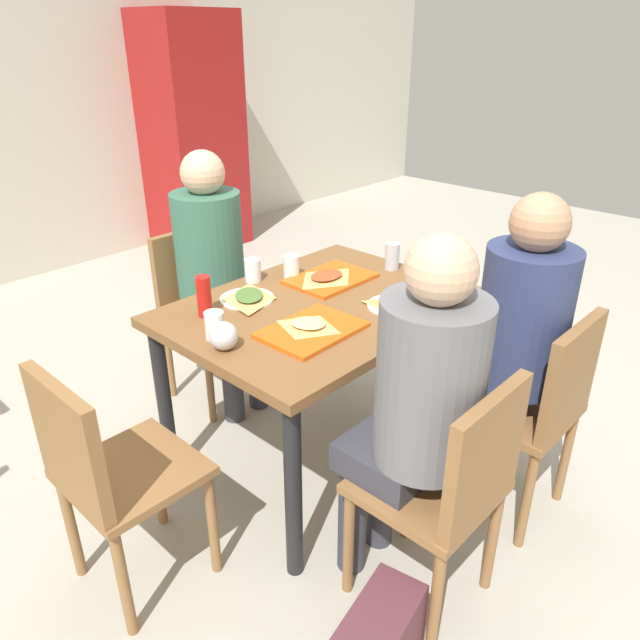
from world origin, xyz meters
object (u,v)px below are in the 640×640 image
object	(u,v)px
tray_red_far	(331,279)
pizza_slice_a	(308,325)
pizza_slice_c	(249,297)
plastic_cup_d	(291,266)
chair_near_left	(451,484)
drink_fridge	(193,135)
tray_red_near	(312,330)
condiment_bottle	(204,296)
main_table	(320,324)
person_in_brown_jacket	(512,332)
plastic_cup_c	(215,325)
plastic_cup_a	(253,270)
plastic_cup_b	(400,317)
person_far_side	(215,263)
paper_plate_near_edge	(395,306)
chair_left_end	(107,470)
person_in_red	(418,398)
pizza_slice_d	(399,304)
chair_far_side	(201,302)
chair_near_right	(538,404)
soda_can	(392,256)
paper_plate_center	(247,299)
pizza_slice_b	(326,277)
foil_bundle	(224,336)

from	to	relation	value
tray_red_far	pizza_slice_a	distance (m)	0.50
pizza_slice_c	plastic_cup_d	size ratio (longest dim) A/B	2.79
chair_near_left	drink_fridge	world-z (taller)	drink_fridge
tray_red_near	condiment_bottle	size ratio (longest dim) A/B	2.25
main_table	person_in_brown_jacket	xyz separation A→B (m)	(0.30, -0.68, 0.09)
plastic_cup_c	plastic_cup_a	bearing A→B (deg)	34.55
plastic_cup_b	plastic_cup_c	distance (m)	0.67
person_far_side	paper_plate_near_edge	size ratio (longest dim) A/B	5.79
person_far_side	plastic_cup_a	world-z (taller)	person_far_side
chair_left_end	pizza_slice_a	world-z (taller)	chair_left_end
person_in_red	paper_plate_near_edge	bearing A→B (deg)	42.88
pizza_slice_a	plastic_cup_d	xyz separation A→B (m)	(0.33, 0.42, 0.03)
tray_red_near	pizza_slice_d	distance (m)	0.40
person_in_red	person_far_side	bearing A→B (deg)	77.72
pizza_slice_d	person_in_brown_jacket	bearing A→B (deg)	-74.28
chair_near_left	condiment_bottle	bearing A→B (deg)	94.79
chair_far_side	plastic_cup_c	xyz separation A→B (m)	(-0.47, -0.75, 0.30)
plastic_cup_b	person_in_brown_jacket	bearing A→B (deg)	-49.21
chair_near_right	pizza_slice_c	world-z (taller)	chair_near_right
pizza_slice_d	soda_can	size ratio (longest dim) A/B	2.14
paper_plate_center	plastic_cup_a	world-z (taller)	plastic_cup_a
pizza_slice_d	plastic_cup_a	bearing A→B (deg)	108.19
plastic_cup_d	drink_fridge	bearing A→B (deg)	62.21
main_table	tray_red_near	xyz separation A→B (m)	(-0.21, -0.15, 0.10)
pizza_slice_c	main_table	bearing A→B (deg)	-52.07
pizza_slice_d	condiment_bottle	distance (m)	0.76
person_in_brown_jacket	condiment_bottle	bearing A→B (deg)	126.50
chair_near_left	tray_red_near	xyz separation A→B (m)	(0.09, 0.67, 0.26)
tray_red_near	plastic_cup_c	xyz separation A→B (m)	(-0.27, 0.22, 0.04)
pizza_slice_a	plastic_cup_c	world-z (taller)	plastic_cup_c
pizza_slice_a	pizza_slice_b	world-z (taller)	same
chair_near_right	pizza_slice_b	xyz separation A→B (m)	(-0.12, 0.95, 0.28)
tray_red_near	soda_can	bearing A→B (deg)	13.82
soda_can	drink_fridge	world-z (taller)	drink_fridge
tray_red_near	foil_bundle	bearing A→B (deg)	156.12
person_in_red	condiment_bottle	xyz separation A→B (m)	(-0.09, 0.92, 0.08)
person_in_brown_jacket	plastic_cup_c	bearing A→B (deg)	135.91
person_far_side	soda_can	xyz separation A→B (m)	(0.50, -0.66, 0.07)
person_far_side	drink_fridge	size ratio (longest dim) A/B	0.67
chair_near_right	pizza_slice_d	xyz separation A→B (m)	(-0.12, 0.56, 0.27)
chair_near_left	pizza_slice_a	size ratio (longest dim) A/B	3.85
person_far_side	paper_plate_center	world-z (taller)	person_far_side
person_in_brown_jacket	pizza_slice_a	size ratio (longest dim) A/B	5.68
person_in_red	pizza_slice_c	xyz separation A→B (m)	(0.12, 0.91, 0.02)
chair_far_side	pizza_slice_d	xyz separation A→B (m)	(0.18, -1.08, 0.27)
plastic_cup_b	foil_bundle	size ratio (longest dim) A/B	1.00
foil_bundle	drink_fridge	bearing A→B (deg)	55.50
paper_plate_near_edge	foil_bundle	size ratio (longest dim) A/B	2.20
chair_near_left	condiment_bottle	world-z (taller)	condiment_bottle
paper_plate_center	plastic_cup_a	size ratio (longest dim) A/B	2.20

